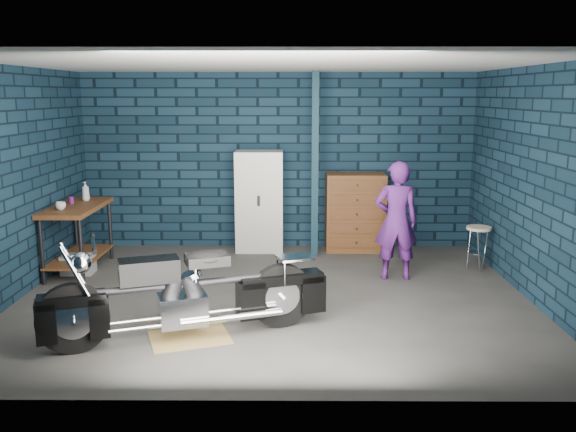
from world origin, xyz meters
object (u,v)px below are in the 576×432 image
at_px(storage_bin, 78,264).
at_px(locker, 260,201).
at_px(motorcycle, 188,287).
at_px(shop_stool, 478,248).
at_px(tool_chest, 355,212).
at_px(person, 396,221).
at_px(workbench, 78,238).

xyz_separation_m(storage_bin, locker, (2.38, 1.27, 0.64)).
distance_m(motorcycle, shop_stool, 4.30).
bearing_deg(tool_chest, person, -75.64).
bearing_deg(workbench, shop_stool, 0.94).
bearing_deg(tool_chest, workbench, -163.47).
height_order(workbench, person, person).
height_order(storage_bin, locker, locker).
bearing_deg(motorcycle, person, 21.18).
relative_size(person, tool_chest, 1.30).
height_order(motorcycle, locker, locker).
xyz_separation_m(locker, shop_stool, (3.04, -1.06, -0.46)).
bearing_deg(locker, workbench, -154.45).
height_order(workbench, locker, locker).
bearing_deg(workbench, tool_chest, 16.53).
bearing_deg(workbench, person, -4.33).
bearing_deg(person, storage_bin, -1.93).
bearing_deg(locker, motorcycle, -98.44).
height_order(motorcycle, storage_bin, motorcycle).
relative_size(person, locker, 1.01).
relative_size(storage_bin, tool_chest, 0.34).
relative_size(storage_bin, shop_stool, 0.67).
xyz_separation_m(motorcycle, person, (2.36, 2.01, 0.24)).
xyz_separation_m(motorcycle, locker, (0.52, 3.47, 0.24)).
relative_size(storage_bin, locker, 0.27).
distance_m(workbench, shop_stool, 5.44).
distance_m(person, shop_stool, 1.35).
bearing_deg(person, motorcycle, 41.10).
distance_m(locker, shop_stool, 3.25).
xyz_separation_m(workbench, locker, (2.40, 1.15, 0.31)).
distance_m(tool_chest, shop_stool, 1.92).
bearing_deg(shop_stool, workbench, -179.06).
xyz_separation_m(motorcycle, shop_stool, (3.56, 2.42, -0.23)).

